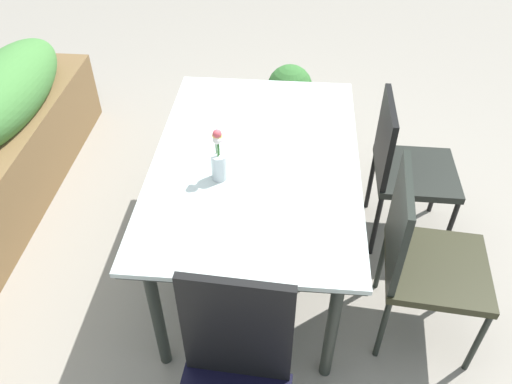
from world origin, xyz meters
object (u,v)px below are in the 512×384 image
Objects in this scene: dining_table at (256,169)px; chair_near_left at (422,254)px; chair_near_right at (404,164)px; flower_vase at (219,159)px; potted_plant at (289,99)px.

dining_table is 1.60× the size of chair_near_left.
dining_table is at bearing -66.05° from chair_near_right.
flower_vase is (-0.16, 0.15, 0.18)m from dining_table.
dining_table reaches higher than potted_plant.
flower_vase is (-0.49, 0.93, 0.36)m from chair_near_right.
chair_near_left is at bearing -112.90° from dining_table.
dining_table is 0.86m from chair_near_left.
dining_table is 2.80× the size of potted_plant.
potted_plant is (1.50, -0.28, -0.59)m from flower_vase.
chair_near_left is (-0.66, 0.01, 0.01)m from chair_near_right.
flower_vase is at bearing 169.43° from potted_plant.
potted_plant is (1.01, 0.65, -0.24)m from chair_near_right.
potted_plant is at bearing -146.36° from chair_near_right.
chair_near_right is 0.66m from chair_near_left.
chair_near_right is at bearing -62.31° from flower_vase.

